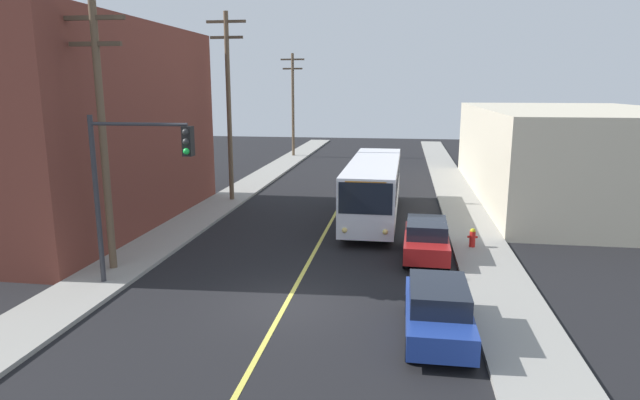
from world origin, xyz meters
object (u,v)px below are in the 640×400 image
at_px(parked_car_blue, 438,310).
at_px(utility_pole_far, 293,100).
at_px(traffic_signal_left_corner, 135,169).
at_px(parked_car_red, 426,239).
at_px(utility_pole_mid, 229,100).
at_px(fire_hydrant, 472,237).
at_px(city_bus, 374,186).
at_px(utility_pole_near, 102,127).

height_order(parked_car_blue, utility_pole_far, utility_pole_far).
relative_size(utility_pole_far, traffic_signal_left_corner, 1.70).
bearing_deg(parked_car_red, parked_car_blue, -89.64).
height_order(parked_car_blue, utility_pole_mid, utility_pole_mid).
relative_size(traffic_signal_left_corner, fire_hydrant, 7.14).
bearing_deg(traffic_signal_left_corner, parked_car_red, 26.26).
xyz_separation_m(city_bus, utility_pole_near, (-9.59, -10.17, 3.81)).
xyz_separation_m(parked_car_red, traffic_signal_left_corner, (-10.19, -5.03, 3.46)).
height_order(utility_pole_near, fire_hydrant, utility_pole_near).
relative_size(parked_car_blue, fire_hydrant, 5.24).
height_order(parked_car_red, traffic_signal_left_corner, traffic_signal_left_corner).
xyz_separation_m(utility_pole_far, traffic_signal_left_corner, (2.08, -37.36, -1.47)).
relative_size(utility_pole_far, fire_hydrant, 12.18).
relative_size(parked_car_red, utility_pole_near, 0.45).
height_order(utility_pole_near, utility_pole_far, utility_pole_far).
bearing_deg(fire_hydrant, utility_pole_far, 114.93).
relative_size(parked_car_red, utility_pole_mid, 0.39).
bearing_deg(city_bus, fire_hydrant, -47.92).
xyz_separation_m(parked_car_blue, utility_pole_near, (-12.22, 3.94, 4.78)).
distance_m(utility_pole_mid, utility_pole_far, 22.49).
distance_m(parked_car_red, traffic_signal_left_corner, 11.88).
xyz_separation_m(parked_car_red, utility_pole_far, (-12.27, 32.33, 4.93)).
bearing_deg(utility_pole_mid, traffic_signal_left_corner, -84.38).
xyz_separation_m(parked_car_red, fire_hydrant, (2.07, 1.48, -0.26)).
relative_size(utility_pole_mid, traffic_signal_left_corner, 1.89).
relative_size(parked_car_red, traffic_signal_left_corner, 0.74).
distance_m(parked_car_blue, parked_car_red, 7.48).
bearing_deg(parked_car_red, utility_pole_mid, 139.77).
relative_size(city_bus, utility_pole_far, 1.19).
bearing_deg(parked_car_blue, parked_car_red, 90.36).
relative_size(city_bus, utility_pole_near, 1.22).
xyz_separation_m(traffic_signal_left_corner, fire_hydrant, (12.26, 6.51, -3.72)).
xyz_separation_m(parked_car_blue, fire_hydrant, (2.03, 8.96, -0.26)).
bearing_deg(city_bus, utility_pole_mid, 160.43).
distance_m(city_bus, fire_hydrant, 7.05).
relative_size(parked_car_red, fire_hydrant, 5.29).
relative_size(city_bus, parked_car_red, 2.74).
height_order(parked_car_red, utility_pole_far, utility_pole_far).
xyz_separation_m(utility_pole_near, traffic_signal_left_corner, (1.98, -1.49, -1.32)).
bearing_deg(parked_car_blue, utility_pole_near, 162.13).
height_order(city_bus, parked_car_red, city_bus).
relative_size(parked_car_blue, utility_pole_near, 0.44).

